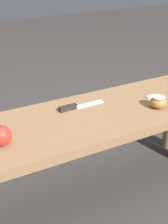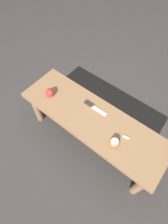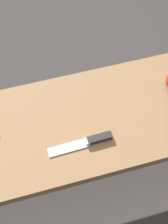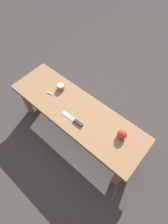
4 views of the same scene
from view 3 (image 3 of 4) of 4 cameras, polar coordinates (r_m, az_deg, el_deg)
name	(u,v)px [view 3 (image 3 of 4)]	position (r m, az deg, el deg)	size (l,w,h in m)	color
ground_plane	(70,169)	(1.43, -2.67, -10.42)	(8.00, 8.00, 0.00)	#383330
wooden_bench	(66,135)	(1.10, -3.40, -4.23)	(1.25, 0.39, 0.43)	olive
knife	(90,141)	(1.00, 1.10, -5.33)	(0.21, 0.03, 0.02)	#B7BABF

